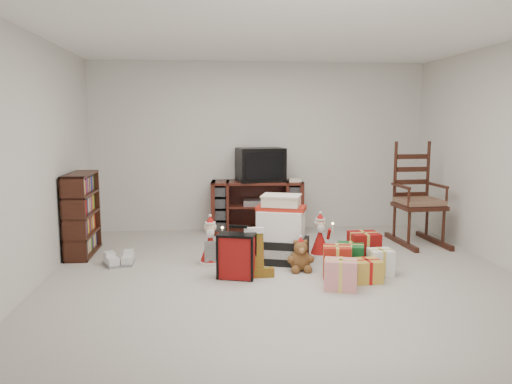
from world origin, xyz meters
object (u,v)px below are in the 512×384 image
Objects in this scene: red_suitcase at (237,256)px; teddy_bear at (300,257)px; tv_stand at (257,207)px; santa_figurine at (320,240)px; rocking_chair at (417,207)px; gift_pile at (281,233)px; crt_television at (260,165)px; bookshelf at (82,216)px; sneaker_pair at (120,260)px; mrs_claus_figurine at (210,245)px; gift_cluster at (357,262)px.

red_suitcase is 1.62× the size of teddy_bear.
santa_figurine is at bearing -62.09° from tv_stand.
rocking_chair is 2.10m from gift_pile.
crt_television is (-0.07, 1.60, 0.66)m from gift_pile.
bookshelf is 2.69× the size of sneaker_pair.
tv_stand is at bearing 66.17° from mrs_claus_figurine.
red_suitcase is 0.64m from mrs_claus_figurine.
rocking_chair is at bearing 44.01° from red_suitcase.
santa_figurine is 1.44× the size of sneaker_pair.
red_suitcase is (-0.44, -2.17, -0.14)m from tv_stand.
tv_stand is 2.49m from bookshelf.
bookshelf reaches higher than santa_figurine.
red_suitcase is 0.98× the size of mrs_claus_figurine.
crt_television is at bearing 110.34° from gift_pile.
mrs_claus_figurine is at bearing -162.50° from gift_pile.
gift_pile is 0.83m from mrs_claus_figurine.
tv_stand reaches higher than teddy_bear.
crt_television is at bearing 93.64° from red_suitcase.
gift_cluster is 1.59× the size of crt_television.
tv_stand is 2.53× the size of santa_figurine.
gift_pile is 2.26× the size of teddy_bear.
crt_television reaches higher than teddy_bear.
teddy_bear is at bearing -48.74° from gift_pile.
red_suitcase is at bearing 178.91° from gift_cluster.
sneaker_pair is (-1.04, 0.05, -0.16)m from mrs_claus_figurine.
santa_figurine is (-1.45, -0.56, -0.28)m from rocking_chair.
rocking_chair is (2.08, -0.84, 0.10)m from tv_stand.
tv_stand is 1.55m from santa_figurine.
gift_pile is 1.37× the size of mrs_claus_figurine.
crt_television is at bearing 23.78° from bookshelf.
rocking_chair is 2.51× the size of mrs_claus_figurine.
bookshelf is 2.93m from santa_figurine.
bookshelf is 0.71× the size of rocking_chair.
santa_figurine is (2.89, -0.39, -0.28)m from bookshelf.
gift_pile is at bearing -13.64° from bookshelf.
gift_cluster is (0.57, -0.23, -0.01)m from teddy_bear.
sneaker_pair is (-1.74, -1.54, -0.33)m from tv_stand.
sneaker_pair is (-1.31, 0.63, -0.19)m from red_suitcase.
red_suitcase is 0.77× the size of crt_television.
bookshelf reaches higher than teddy_bear.
rocking_chair is 4.13× the size of teddy_bear.
santa_figurine is at bearing 38.39° from gift_pile.
rocking_chair is 1.86m from gift_cluster.
teddy_bear is 2.06m from sneaker_pair.
mrs_claus_figurine reaches higher than santa_figurine.
bookshelf is at bearing -175.75° from gift_pile.
mrs_claus_figurine is at bearing -124.59° from crt_television.
crt_television is (2.32, 1.02, 0.52)m from bookshelf.
gift_pile is at bearing -0.39° from mrs_claus_figurine.
gift_pile reaches higher than sneaker_pair.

